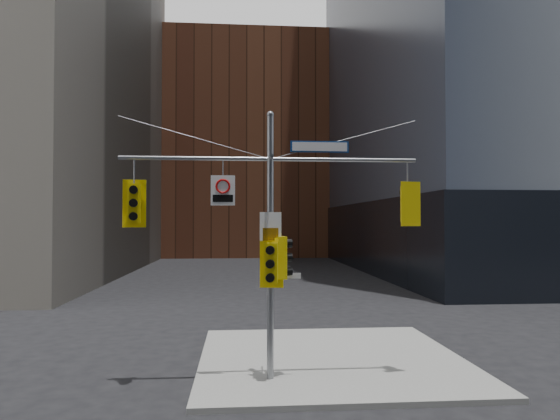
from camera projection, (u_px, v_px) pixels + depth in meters
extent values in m
plane|color=black|center=(276.00, 413.00, 11.25)|extent=(160.00, 160.00, 0.00)
cube|color=gray|center=(331.00, 359.00, 15.40)|extent=(8.00, 8.00, 0.15)
cube|color=black|center=(556.00, 236.00, 45.48)|extent=(36.40, 36.40, 6.00)
cube|color=brown|center=(246.00, 152.00, 69.38)|extent=(26.00, 20.00, 28.00)
cylinder|color=gray|center=(270.00, 248.00, 13.33)|extent=(0.18, 0.18, 7.20)
sphere|color=gray|center=(270.00, 115.00, 13.42)|extent=(0.20, 0.20, 0.20)
cylinder|color=gray|center=(195.00, 158.00, 13.23)|extent=(4.00, 0.11, 0.11)
cylinder|color=gray|center=(344.00, 160.00, 13.55)|extent=(4.00, 0.11, 0.11)
cylinder|color=gray|center=(271.00, 157.00, 13.04)|extent=(0.10, 0.70, 0.10)
cylinder|color=gray|center=(195.00, 138.00, 13.24)|extent=(4.00, 0.02, 1.12)
cylinder|color=gray|center=(344.00, 140.00, 13.57)|extent=(4.00, 0.02, 1.12)
cube|color=yellow|center=(134.00, 203.00, 13.07)|extent=(0.36, 0.28, 1.03)
cube|color=yellow|center=(134.00, 204.00, 13.24)|extent=(0.61, 0.12, 1.27)
cylinder|color=black|center=(133.00, 190.00, 12.89)|extent=(0.24, 0.19, 0.22)
cylinder|color=black|center=(134.00, 190.00, 12.97)|extent=(0.19, 0.05, 0.19)
cylinder|color=black|center=(133.00, 203.00, 12.88)|extent=(0.24, 0.19, 0.22)
cylinder|color=black|center=(134.00, 203.00, 12.96)|extent=(0.19, 0.05, 0.19)
cylinder|color=black|center=(133.00, 216.00, 12.87)|extent=(0.24, 0.19, 0.22)
cylinder|color=black|center=(134.00, 216.00, 12.95)|extent=(0.19, 0.05, 0.19)
cube|color=yellow|center=(408.00, 204.00, 13.67)|extent=(0.35, 0.28, 0.98)
cube|color=yellow|center=(411.00, 204.00, 13.51)|extent=(0.57, 0.14, 1.21)
cylinder|color=black|center=(404.00, 193.00, 13.86)|extent=(0.23, 0.18, 0.20)
cylinder|color=black|center=(405.00, 192.00, 13.78)|extent=(0.18, 0.05, 0.18)
cylinder|color=black|center=(404.00, 204.00, 13.85)|extent=(0.23, 0.18, 0.20)
cylinder|color=black|center=(405.00, 204.00, 13.78)|extent=(0.18, 0.05, 0.18)
cylinder|color=black|center=(404.00, 216.00, 13.84)|extent=(0.23, 0.18, 0.20)
cylinder|color=black|center=(406.00, 216.00, 13.77)|extent=(0.18, 0.05, 0.18)
cube|color=yellow|center=(281.00, 258.00, 13.35)|extent=(0.32, 0.41, 1.14)
cylinder|color=black|center=(288.00, 243.00, 13.42)|extent=(0.21, 0.27, 0.24)
cylinder|color=black|center=(285.00, 243.00, 13.39)|extent=(0.06, 0.21, 0.21)
cylinder|color=black|center=(288.00, 257.00, 13.41)|extent=(0.21, 0.27, 0.24)
cylinder|color=black|center=(285.00, 258.00, 13.38)|extent=(0.06, 0.21, 0.21)
cylinder|color=black|center=(288.00, 272.00, 13.40)|extent=(0.21, 0.27, 0.24)
cylinder|color=black|center=(285.00, 272.00, 13.38)|extent=(0.06, 0.21, 0.21)
cube|color=yellow|center=(271.00, 263.00, 13.05)|extent=(0.38, 0.30, 1.07)
cube|color=yellow|center=(272.00, 263.00, 13.23)|extent=(0.63, 0.14, 1.32)
cylinder|color=black|center=(270.00, 250.00, 12.85)|extent=(0.25, 0.20, 0.22)
cylinder|color=black|center=(270.00, 250.00, 12.93)|extent=(0.19, 0.05, 0.19)
cylinder|color=black|center=(270.00, 264.00, 12.84)|extent=(0.25, 0.20, 0.22)
cylinder|color=black|center=(270.00, 264.00, 12.92)|extent=(0.19, 0.05, 0.19)
cylinder|color=black|center=(270.00, 278.00, 12.83)|extent=(0.25, 0.20, 0.22)
cylinder|color=#0CE559|center=(270.00, 277.00, 12.92)|extent=(0.19, 0.05, 0.19)
cube|color=navy|center=(320.00, 147.00, 13.51)|extent=(1.60, 0.04, 0.31)
cube|color=silver|center=(320.00, 147.00, 13.48)|extent=(1.50, 0.02, 0.24)
cube|color=silver|center=(223.00, 190.00, 13.25)|extent=(0.64, 0.04, 0.80)
torus|color=#B20A0A|center=(223.00, 186.00, 13.23)|extent=(0.40, 0.06, 0.40)
cube|color=black|center=(223.00, 198.00, 13.22)|extent=(0.54, 0.02, 0.19)
cube|color=silver|center=(271.00, 226.00, 13.23)|extent=(0.58, 0.10, 0.76)
cube|color=#D88C00|center=(271.00, 234.00, 13.20)|extent=(0.42, 0.06, 0.34)
cube|color=silver|center=(287.00, 276.00, 13.35)|extent=(0.74, 0.05, 0.15)
cube|color=#145926|center=(269.00, 280.00, 13.76)|extent=(0.05, 0.72, 0.14)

